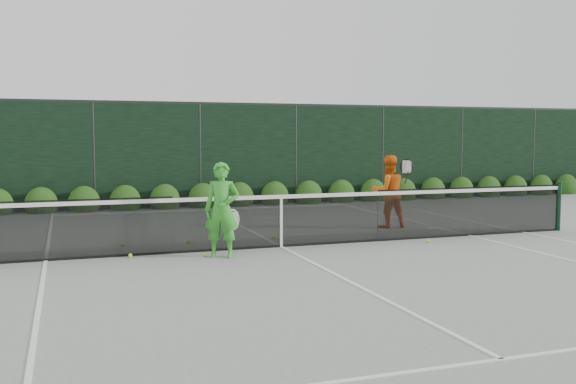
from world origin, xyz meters
name	(u,v)px	position (x,y,z in m)	size (l,w,h in m)	color
ground	(281,247)	(0.00, 0.00, 0.00)	(80.00, 80.00, 0.00)	gray
tennis_net	(280,219)	(-0.02, 0.00, 0.53)	(12.90, 0.10, 1.07)	#10311E
player_woman	(222,210)	(-1.26, -0.60, 0.81)	(0.70, 0.60, 1.63)	green
player_man	(388,191)	(3.11, 1.66, 0.82)	(0.90, 0.68, 1.64)	orange
court_lines	(281,247)	(0.00, 0.00, 0.01)	(11.03, 23.83, 0.01)	white
windscreen_fence	(341,174)	(0.00, -2.71, 1.51)	(32.00, 21.07, 3.06)	black
hedge_row	(203,199)	(0.00, 7.15, 0.23)	(31.66, 0.65, 0.94)	#16370F
tennis_balls	(228,245)	(-0.93, 0.35, 0.03)	(5.71, 1.61, 0.07)	#C6ED34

